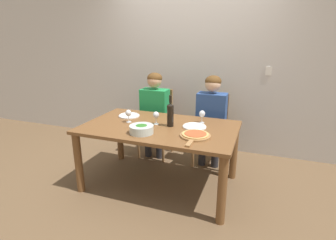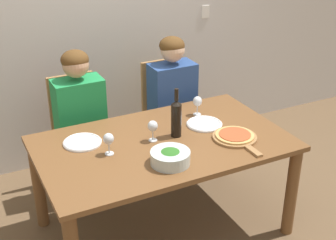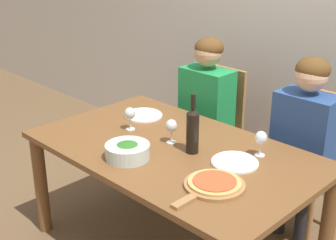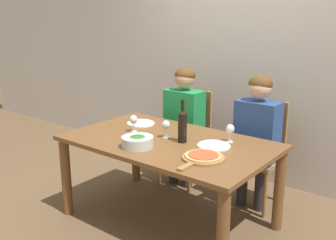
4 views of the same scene
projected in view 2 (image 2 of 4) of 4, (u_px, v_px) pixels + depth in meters
The scene contains 15 objects.
ground_plane at pixel (163, 227), 3.53m from camera, with size 40.00×40.00×0.00m, color brown.
back_wall at pixel (94, 13), 4.02m from camera, with size 10.00×0.06×2.70m.
dining_table at pixel (163, 155), 3.26m from camera, with size 1.71×1.03×0.74m.
chair_left at pixel (78, 131), 3.82m from camera, with size 0.42×0.42×0.97m.
chair_right at pixel (167, 112), 4.15m from camera, with size 0.42×0.42×0.97m.
person_woman at pixel (80, 112), 3.63m from camera, with size 0.47×0.51×1.23m.
person_man at pixel (173, 94), 3.96m from camera, with size 0.47×0.51×1.23m.
wine_bottle at pixel (176, 117), 3.22m from camera, with size 0.07×0.07×0.35m.
broccoli_bowl at pixel (170, 157), 2.93m from camera, with size 0.25×0.25×0.09m.
dinner_plate_left at pixel (82, 142), 3.18m from camera, with size 0.26×0.26×0.02m.
dinner_plate_right at pixel (204, 124), 3.43m from camera, with size 0.26×0.26×0.02m.
pizza_on_board at pixel (235, 137), 3.23m from camera, with size 0.31×0.45×0.04m.
wine_glass_left at pixel (108, 140), 3.01m from camera, with size 0.07×0.07×0.15m.
wine_glass_right at pixel (197, 102), 3.55m from camera, with size 0.07×0.07×0.15m.
wine_glass_centre at pixel (153, 127), 3.17m from camera, with size 0.07×0.07×0.15m.
Camera 2 is at (-1.24, -2.54, 2.27)m, focal length 50.00 mm.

